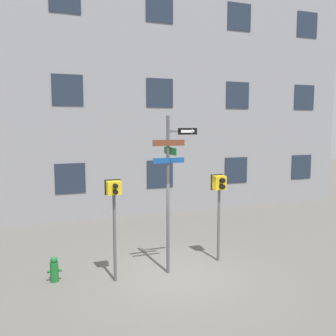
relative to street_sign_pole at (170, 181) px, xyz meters
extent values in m
plane|color=#595651|center=(0.07, -0.26, -2.57)|extent=(60.00, 60.00, 0.00)
cube|color=gray|center=(0.07, 6.99, 4.74)|extent=(24.00, 0.60, 14.62)
cube|color=#1E2838|center=(-1.93, 6.67, -0.75)|extent=(1.26, 0.03, 1.27)
cube|color=#1E2838|center=(2.07, 6.67, -0.75)|extent=(1.26, 0.03, 1.27)
cube|color=#1E2838|center=(6.07, 6.67, -0.75)|extent=(1.26, 0.03, 1.27)
cube|color=#1E2838|center=(10.07, 6.67, -0.75)|extent=(1.26, 0.03, 1.27)
cube|color=#1E2838|center=(-1.93, 6.67, 2.91)|extent=(1.26, 0.03, 1.27)
cube|color=#1E2838|center=(2.07, 6.67, 2.91)|extent=(1.26, 0.03, 1.27)
cube|color=#1E2838|center=(6.07, 6.67, 2.91)|extent=(1.26, 0.03, 1.27)
cube|color=#1E2838|center=(10.07, 6.67, 2.91)|extent=(1.26, 0.03, 1.27)
cube|color=#1E2838|center=(2.07, 6.67, 6.56)|extent=(1.26, 0.03, 1.27)
cube|color=#1E2838|center=(6.07, 6.67, 6.56)|extent=(1.26, 0.03, 1.27)
cube|color=#1E2838|center=(10.07, 6.67, 6.56)|extent=(1.26, 0.03, 1.27)
cylinder|color=#4C4C51|center=(-0.07, 0.01, -0.41)|extent=(0.09, 0.09, 4.32)
cube|color=#4C4C51|center=(0.22, 0.01, 1.33)|extent=(0.56, 0.05, 0.05)
cube|color=brown|center=(-0.07, -0.05, 1.03)|extent=(0.90, 0.02, 0.16)
cube|color=#196B2D|center=(-0.01, 0.01, 0.81)|extent=(0.02, 0.88, 0.19)
cube|color=#14478C|center=(-0.07, -0.05, 0.56)|extent=(0.88, 0.02, 0.14)
cube|color=black|center=(0.50, -0.01, 1.33)|extent=(0.56, 0.02, 0.18)
cube|color=white|center=(0.46, -0.02, 1.33)|extent=(0.32, 0.01, 0.07)
cone|color=white|center=(0.66, -0.02, 1.33)|extent=(0.10, 0.14, 0.14)
cylinder|color=#4C4C51|center=(-1.56, -0.02, -1.42)|extent=(0.08, 0.08, 2.31)
cube|color=gold|center=(-1.56, -0.02, -0.09)|extent=(0.36, 0.26, 0.34)
cube|color=black|center=(-1.56, 0.12, -0.09)|extent=(0.42, 0.02, 0.40)
cylinder|color=black|center=(-1.56, -0.21, -0.02)|extent=(0.12, 0.12, 0.12)
cylinder|color=black|center=(-1.56, -0.21, -0.17)|extent=(0.12, 0.12, 0.12)
cylinder|color=orange|center=(-1.56, -0.15, -0.02)|extent=(0.09, 0.01, 0.09)
cylinder|color=#4C4C51|center=(1.68, 0.34, -1.49)|extent=(0.08, 0.08, 2.18)
cube|color=gold|center=(1.68, 0.34, -0.19)|extent=(0.35, 0.26, 0.41)
cube|color=black|center=(1.68, 0.48, -0.19)|extent=(0.41, 0.02, 0.47)
cylinder|color=black|center=(1.68, 0.15, -0.10)|extent=(0.14, 0.12, 0.14)
cylinder|color=black|center=(1.68, 0.15, -0.29)|extent=(0.14, 0.12, 0.14)
cylinder|color=orange|center=(1.68, 0.20, -0.10)|extent=(0.11, 0.01, 0.11)
cylinder|color=#196028|center=(-3.05, 0.51, -2.31)|extent=(0.22, 0.22, 0.52)
sphere|color=#196028|center=(-3.05, 0.51, -1.99)|extent=(0.18, 0.18, 0.18)
cylinder|color=#196028|center=(-3.20, 0.51, -2.29)|extent=(0.08, 0.08, 0.08)
cylinder|color=#196028|center=(-2.91, 0.51, -2.29)|extent=(0.08, 0.08, 0.08)
camera|label=1|loc=(-3.60, -9.31, 1.52)|focal=40.00mm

